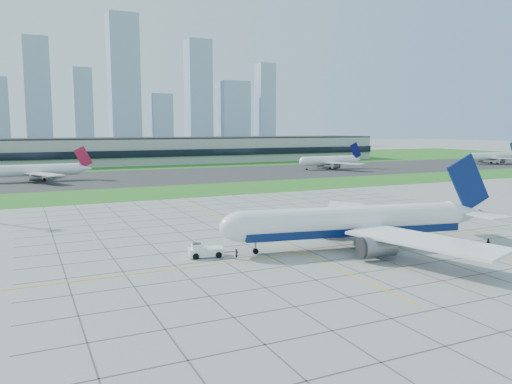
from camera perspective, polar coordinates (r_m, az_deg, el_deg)
ground at (r=93.93m, az=9.92°, el=-6.00°), size 1400.00×1400.00×0.00m
grass_median at (r=174.13m, az=-7.41°, el=0.18°), size 700.00×35.00×0.04m
asphalt_taxiway at (r=226.80m, az=-11.71°, el=1.74°), size 700.00×75.00×0.04m
grass_far at (r=334.39m, az=-16.20°, el=3.35°), size 700.00×145.00×0.04m
apron_markings at (r=103.16m, az=6.55°, el=-4.73°), size 120.00×130.00×0.03m
terminal at (r=318.53m, az=-8.38°, el=4.80°), size 260.00×43.00×15.80m
city_skyline at (r=597.29m, az=-21.42°, el=10.43°), size 523.00×32.40×160.00m
airliner at (r=91.67m, az=11.19°, el=-3.44°), size 52.80×53.03×16.75m
pushback_tug at (r=84.55m, az=-5.93°, el=-6.70°), size 8.49×3.78×2.33m
crew_near at (r=82.72m, az=-2.23°, el=-7.10°), size 0.77×0.71×1.76m
crew_far at (r=99.20m, az=25.03°, el=-5.33°), size 1.13×1.13×1.85m
distant_jet_1 at (r=220.98m, az=-23.62°, el=2.30°), size 38.14×42.66×14.08m
distant_jet_2 at (r=265.16m, az=8.43°, el=3.57°), size 35.89×42.66×14.08m
distant_jet_3 at (r=333.85m, az=25.38°, el=3.70°), size 39.99×42.66×14.08m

